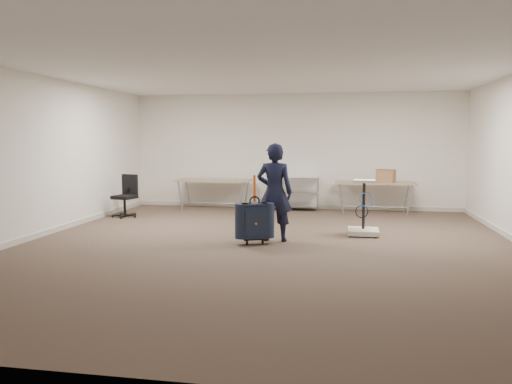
# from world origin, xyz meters

# --- Properties ---
(ground) EXTENTS (9.00, 9.00, 0.00)m
(ground) POSITION_xyz_m (0.00, 0.00, 0.00)
(ground) COLOR #4D3B2F
(ground) RESTS_ON ground
(room_shell) EXTENTS (8.00, 9.00, 9.00)m
(room_shell) POSITION_xyz_m (0.00, 1.38, 0.05)
(room_shell) COLOR white
(room_shell) RESTS_ON ground
(folding_table_left) EXTENTS (1.80, 0.75, 0.73)m
(folding_table_left) POSITION_xyz_m (-1.90, 3.95, 0.68)
(folding_table_left) COLOR #96795C
(folding_table_left) RESTS_ON ground
(folding_table_right) EXTENTS (1.80, 0.75, 0.73)m
(folding_table_right) POSITION_xyz_m (1.90, 3.95, 0.68)
(folding_table_right) COLOR #96795C
(folding_table_right) RESTS_ON ground
(wire_shelf) EXTENTS (1.22, 0.47, 0.80)m
(wire_shelf) POSITION_xyz_m (0.00, 4.20, 0.44)
(wire_shelf) COLOR silver
(wire_shelf) RESTS_ON ground
(person) EXTENTS (0.60, 0.40, 1.64)m
(person) POSITION_xyz_m (0.07, 0.48, 0.82)
(person) COLOR black
(person) RESTS_ON ground
(suitcase) EXTENTS (0.47, 0.37, 1.13)m
(suitcase) POSITION_xyz_m (-0.21, 0.14, 0.38)
(suitcase) COLOR #161C33
(suitcase) RESTS_ON ground
(office_chair) EXTENTS (0.56, 0.56, 0.93)m
(office_chair) POSITION_xyz_m (-3.51, 2.50, 0.28)
(office_chair) COLOR black
(office_chair) RESTS_ON ground
(equipment_cart) EXTENTS (0.55, 0.55, 0.99)m
(equipment_cart) POSITION_xyz_m (1.56, 1.25, 0.26)
(equipment_cart) COLOR beige
(equipment_cart) RESTS_ON ground
(cardboard_box) EXTENTS (0.46, 0.40, 0.29)m
(cardboard_box) POSITION_xyz_m (2.14, 3.93, 0.87)
(cardboard_box) COLOR #9A7E48
(cardboard_box) RESTS_ON folding_table_right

